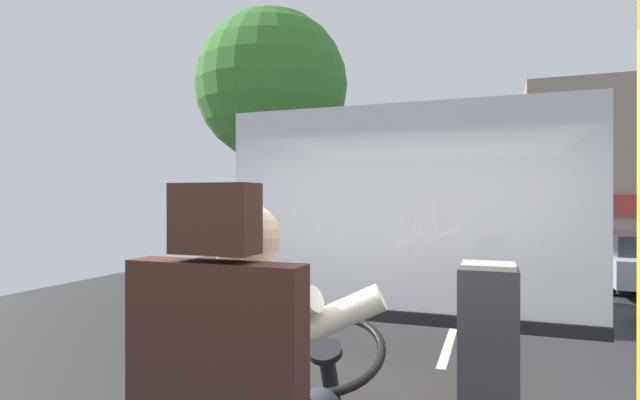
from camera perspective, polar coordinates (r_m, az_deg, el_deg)
name	(u,v)px	position (r m, az deg, el deg)	size (l,w,h in m)	color
ground	(464,298)	(10.66, 16.44, -10.88)	(18.00, 44.00, 0.06)	#2E2E2E
bus_driver	(255,373)	(1.55, -7.61, -19.43)	(0.72, 0.55, 0.81)	#282833
fare_box	(488,378)	(2.41, 19.05, -19.11)	(0.25, 0.23, 1.02)	#333338
windshield_panel	(400,237)	(3.33, 9.36, -4.29)	(2.50, 0.08, 1.48)	silver
street_tree	(272,87)	(10.95, -5.66, 13.02)	(3.29, 3.29, 6.12)	#4C3828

